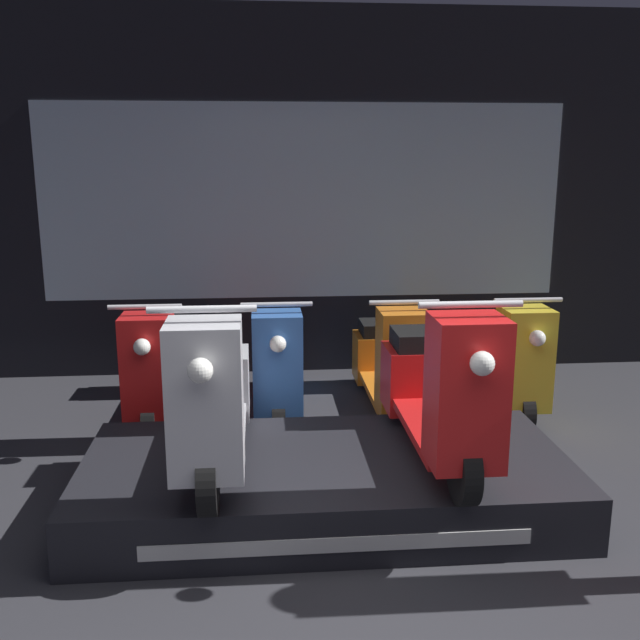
{
  "coord_description": "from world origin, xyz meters",
  "views": [
    {
      "loc": [
        -0.41,
        -2.45,
        1.95
      ],
      "look_at": [
        -0.02,
        2.02,
        0.91
      ],
      "focal_mm": 40.0,
      "sensor_mm": 36.0,
      "label": 1
    }
  ],
  "objects": [
    {
      "name": "scooter_backrow_1",
      "position": [
        -0.3,
        2.75,
        0.39
      ],
      "size": [
        0.48,
        1.6,
        0.99
      ],
      "color": "black",
      "rests_on": "ground_plane"
    },
    {
      "name": "scooter_display_right",
      "position": [
        0.55,
        1.17,
        0.7
      ],
      "size": [
        0.48,
        1.6,
        0.99
      ],
      "color": "black",
      "rests_on": "display_platform"
    },
    {
      "name": "display_platform",
      "position": [
        -0.06,
        1.23,
        0.16
      ],
      "size": [
        2.69,
        1.27,
        0.31
      ],
      "color": "black",
      "rests_on": "ground_plane"
    },
    {
      "name": "scooter_backrow_0",
      "position": [
        -1.17,
        2.75,
        0.39
      ],
      "size": [
        0.48,
        1.6,
        0.99
      ],
      "color": "black",
      "rests_on": "ground_plane"
    },
    {
      "name": "shop_wall_back",
      "position": [
        0.0,
        3.94,
        1.6
      ],
      "size": [
        8.34,
        0.09,
        3.2
      ],
      "color": "black",
      "rests_on": "ground_plane"
    },
    {
      "name": "scooter_display_left",
      "position": [
        -0.66,
        1.17,
        0.7
      ],
      "size": [
        0.48,
        1.6,
        0.99
      ],
      "color": "black",
      "rests_on": "display_platform"
    },
    {
      "name": "scooter_backrow_2",
      "position": [
        0.57,
        2.75,
        0.39
      ],
      "size": [
        0.48,
        1.6,
        0.99
      ],
      "color": "black",
      "rests_on": "ground_plane"
    },
    {
      "name": "scooter_backrow_3",
      "position": [
        1.44,
        2.75,
        0.39
      ],
      "size": [
        0.48,
        1.6,
        0.99
      ],
      "color": "black",
      "rests_on": "ground_plane"
    }
  ]
}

